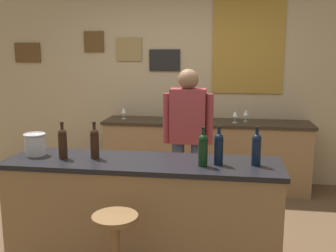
{
  "coord_description": "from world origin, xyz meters",
  "views": [
    {
      "loc": [
        0.67,
        -3.42,
        1.79
      ],
      "look_at": [
        0.08,
        0.45,
        1.05
      ],
      "focal_mm": 42.26,
      "sensor_mm": 36.0,
      "label": 1
    }
  ],
  "objects_px": {
    "coffee_mug": "(181,117)",
    "bartender": "(188,135)",
    "wine_bottle_d": "(219,148)",
    "wine_bottle_e": "(256,148)",
    "wine_glass_d": "(246,113)",
    "wine_glass_b": "(190,113)",
    "wine_glass_a": "(124,111)",
    "ice_bucket": "(35,144)",
    "wine_bottle_b": "(95,142)",
    "wine_glass_c": "(235,114)",
    "bar_stool": "(116,245)",
    "wine_bottle_a": "(63,142)",
    "wine_bottle_c": "(203,149)"
  },
  "relations": [
    {
      "from": "bar_stool",
      "to": "wine_bottle_c",
      "type": "height_order",
      "value": "wine_bottle_c"
    },
    {
      "from": "wine_bottle_d",
      "to": "wine_glass_a",
      "type": "relative_size",
      "value": 1.97
    },
    {
      "from": "wine_glass_d",
      "to": "wine_bottle_a",
      "type": "bearing_deg",
      "value": -126.05
    },
    {
      "from": "wine_bottle_a",
      "to": "ice_bucket",
      "type": "xyz_separation_m",
      "value": [
        -0.28,
        0.07,
        -0.04
      ]
    },
    {
      "from": "wine_bottle_b",
      "to": "wine_glass_d",
      "type": "relative_size",
      "value": 1.97
    },
    {
      "from": "wine_bottle_e",
      "to": "wine_glass_b",
      "type": "relative_size",
      "value": 1.97
    },
    {
      "from": "wine_bottle_d",
      "to": "ice_bucket",
      "type": "relative_size",
      "value": 1.63
    },
    {
      "from": "wine_bottle_b",
      "to": "wine_glass_c",
      "type": "distance_m",
      "value": 2.29
    },
    {
      "from": "ice_bucket",
      "to": "wine_glass_c",
      "type": "bearing_deg",
      "value": 48.84
    },
    {
      "from": "wine_bottle_a",
      "to": "wine_bottle_c",
      "type": "xyz_separation_m",
      "value": [
        1.15,
        -0.05,
        0.0
      ]
    },
    {
      "from": "bartender",
      "to": "wine_bottle_d",
      "type": "bearing_deg",
      "value": -70.84
    },
    {
      "from": "bar_stool",
      "to": "wine_glass_b",
      "type": "xyz_separation_m",
      "value": [
        0.26,
        2.59,
        0.55
      ]
    },
    {
      "from": "wine_bottle_b",
      "to": "wine_bottle_d",
      "type": "bearing_deg",
      "value": -1.76
    },
    {
      "from": "bar_stool",
      "to": "wine_bottle_b",
      "type": "distance_m",
      "value": 0.88
    },
    {
      "from": "wine_bottle_e",
      "to": "bar_stool",
      "type": "bearing_deg",
      "value": -150.43
    },
    {
      "from": "wine_bottle_b",
      "to": "wine_glass_d",
      "type": "height_order",
      "value": "wine_bottle_b"
    },
    {
      "from": "wine_glass_a",
      "to": "wine_glass_c",
      "type": "xyz_separation_m",
      "value": [
        1.47,
        -0.08,
        0.0
      ]
    },
    {
      "from": "wine_glass_c",
      "to": "wine_glass_b",
      "type": "bearing_deg",
      "value": 174.36
    },
    {
      "from": "wine_bottle_d",
      "to": "wine_glass_c",
      "type": "relative_size",
      "value": 1.97
    },
    {
      "from": "bartender",
      "to": "wine_bottle_b",
      "type": "bearing_deg",
      "value": -125.23
    },
    {
      "from": "wine_bottle_b",
      "to": "ice_bucket",
      "type": "xyz_separation_m",
      "value": [
        -0.54,
        0.02,
        -0.04
      ]
    },
    {
      "from": "wine_glass_c",
      "to": "coffee_mug",
      "type": "height_order",
      "value": "wine_glass_c"
    },
    {
      "from": "wine_bottle_d",
      "to": "wine_bottle_e",
      "type": "xyz_separation_m",
      "value": [
        0.29,
        0.02,
        0.0
      ]
    },
    {
      "from": "wine_bottle_d",
      "to": "ice_bucket",
      "type": "xyz_separation_m",
      "value": [
        -1.55,
        0.06,
        -0.04
      ]
    },
    {
      "from": "wine_glass_a",
      "to": "wine_bottle_e",
      "type": "bearing_deg",
      "value": -52.1
    },
    {
      "from": "coffee_mug",
      "to": "bartender",
      "type": "bearing_deg",
      "value": -79.74
    },
    {
      "from": "wine_bottle_d",
      "to": "ice_bucket",
      "type": "distance_m",
      "value": 1.55
    },
    {
      "from": "wine_bottle_a",
      "to": "coffee_mug",
      "type": "height_order",
      "value": "wine_bottle_a"
    },
    {
      "from": "wine_glass_c",
      "to": "coffee_mug",
      "type": "xyz_separation_m",
      "value": [
        -0.7,
        0.09,
        -0.06
      ]
    },
    {
      "from": "bar_stool",
      "to": "coffee_mug",
      "type": "distance_m",
      "value": 2.67
    },
    {
      "from": "bartender",
      "to": "wine_bottle_e",
      "type": "height_order",
      "value": "bartender"
    },
    {
      "from": "wine_glass_d",
      "to": "coffee_mug",
      "type": "distance_m",
      "value": 0.84
    },
    {
      "from": "wine_bottle_b",
      "to": "bartender",
      "type": "bearing_deg",
      "value": 54.77
    },
    {
      "from": "bartender",
      "to": "wine_bottle_a",
      "type": "bearing_deg",
      "value": -133.12
    },
    {
      "from": "bar_stool",
      "to": "wine_bottle_a",
      "type": "xyz_separation_m",
      "value": [
        -0.59,
        0.52,
        0.6
      ]
    },
    {
      "from": "coffee_mug",
      "to": "wine_bottle_c",
      "type": "bearing_deg",
      "value": -78.83
    },
    {
      "from": "wine_bottle_d",
      "to": "wine_bottle_e",
      "type": "bearing_deg",
      "value": 4.22
    },
    {
      "from": "wine_glass_a",
      "to": "ice_bucket",
      "type": "bearing_deg",
      "value": -96.47
    },
    {
      "from": "wine_bottle_c",
      "to": "wine_bottle_b",
      "type": "bearing_deg",
      "value": 174.4
    },
    {
      "from": "wine_glass_b",
      "to": "wine_glass_c",
      "type": "distance_m",
      "value": 0.58
    },
    {
      "from": "wine_glass_b",
      "to": "coffee_mug",
      "type": "xyz_separation_m",
      "value": [
        -0.12,
        0.03,
        -0.06
      ]
    },
    {
      "from": "bartender",
      "to": "wine_bottle_d",
      "type": "height_order",
      "value": "bartender"
    },
    {
      "from": "wine_bottle_b",
      "to": "wine_glass_d",
      "type": "bearing_deg",
      "value": 58.22
    },
    {
      "from": "wine_bottle_c",
      "to": "wine_glass_c",
      "type": "bearing_deg",
      "value": 82.52
    },
    {
      "from": "wine_glass_b",
      "to": "wine_glass_d",
      "type": "distance_m",
      "value": 0.72
    },
    {
      "from": "wine_glass_b",
      "to": "bar_stool",
      "type": "bearing_deg",
      "value": -95.75
    },
    {
      "from": "wine_bottle_b",
      "to": "wine_glass_a",
      "type": "relative_size",
      "value": 1.97
    },
    {
      "from": "ice_bucket",
      "to": "wine_glass_d",
      "type": "height_order",
      "value": "ice_bucket"
    },
    {
      "from": "bar_stool",
      "to": "wine_bottle_c",
      "type": "distance_m",
      "value": 0.95
    },
    {
      "from": "wine_glass_d",
      "to": "coffee_mug",
      "type": "height_order",
      "value": "wine_glass_d"
    }
  ]
}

